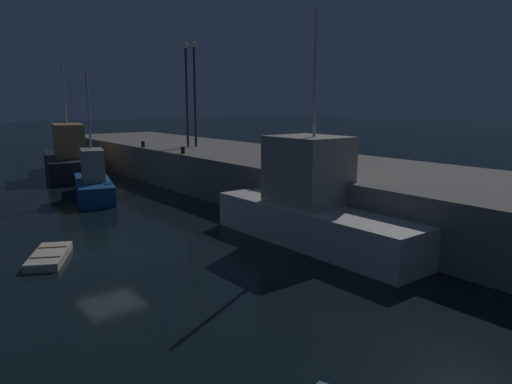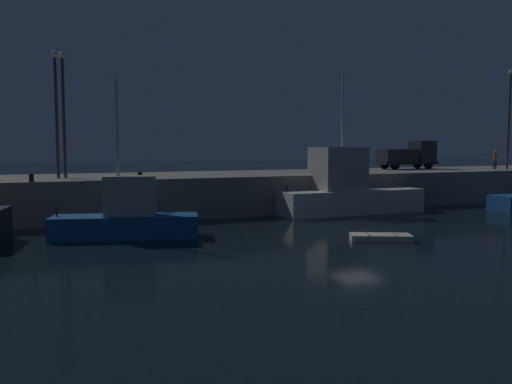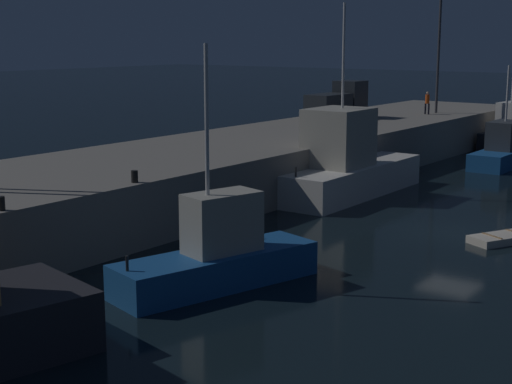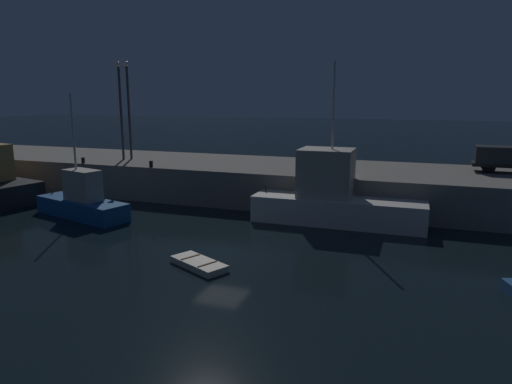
% 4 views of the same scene
% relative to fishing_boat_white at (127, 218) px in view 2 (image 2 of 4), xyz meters
% --- Properties ---
extents(ground_plane, '(320.00, 320.00, 0.00)m').
position_rel_fishing_boat_white_xyz_m(ground_plane, '(12.02, -3.56, -1.08)').
color(ground_plane, black).
extents(pier_quay, '(71.54, 9.98, 2.76)m').
position_rel_fishing_boat_white_xyz_m(pier_quay, '(12.02, 10.37, 0.30)').
color(pier_quay, gray).
rests_on(pier_quay, ground).
extents(fishing_boat_white, '(7.86, 4.05, 8.35)m').
position_rel_fishing_boat_white_xyz_m(fishing_boat_white, '(0.00, 0.00, 0.00)').
color(fishing_boat_white, '#195193').
rests_on(fishing_boat_white, ground).
extents(fishing_boat_orange, '(11.08, 3.80, 10.33)m').
position_rel_fishing_boat_white_xyz_m(fishing_boat_orange, '(16.54, 4.63, 0.51)').
color(fishing_boat_orange, silver).
rests_on(fishing_boat_orange, ground).
extents(dinghy_red_small, '(3.32, 2.51, 0.36)m').
position_rel_fishing_boat_white_xyz_m(dinghy_red_small, '(11.88, -5.95, -0.92)').
color(dinghy_red_small, beige).
rests_on(dinghy_red_small, ground).
extents(lamp_post_west, '(0.44, 0.44, 8.29)m').
position_rel_fishing_boat_white_xyz_m(lamp_post_west, '(-2.92, 8.98, 6.50)').
color(lamp_post_west, '#38383D').
rests_on(lamp_post_west, pier_quay).
extents(lamp_post_east, '(0.44, 0.44, 8.34)m').
position_rel_fishing_boat_white_xyz_m(lamp_post_east, '(-2.44, 9.46, 6.52)').
color(lamp_post_east, '#38383D').
rests_on(lamp_post_east, pier_quay).
extents(lamp_post_central, '(0.44, 0.44, 9.29)m').
position_rel_fishing_boat_white_xyz_m(lamp_post_central, '(37.09, 8.39, 7.01)').
color(lamp_post_central, '#38383D').
rests_on(lamp_post_central, pier_quay).
extents(utility_truck, '(6.06, 2.07, 2.68)m').
position_rel_fishing_boat_white_xyz_m(utility_truck, '(28.47, 12.09, 2.97)').
color(utility_truck, black).
rests_on(utility_truck, pier_quay).
extents(dockworker, '(0.38, 0.45, 1.72)m').
position_rel_fishing_boat_white_xyz_m(dockworker, '(35.62, 8.49, 2.65)').
color(dockworker, black).
rests_on(dockworker, pier_quay).
extents(bollard_west, '(0.28, 0.28, 0.48)m').
position_rel_fishing_boat_white_xyz_m(bollard_west, '(-4.57, 5.75, 1.91)').
color(bollard_west, black).
rests_on(bollard_west, pier_quay).
extents(bollard_central, '(0.28, 0.28, 0.49)m').
position_rel_fishing_boat_white_xyz_m(bollard_central, '(1.86, 5.85, 1.92)').
color(bollard_central, black).
rests_on(bollard_central, pier_quay).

